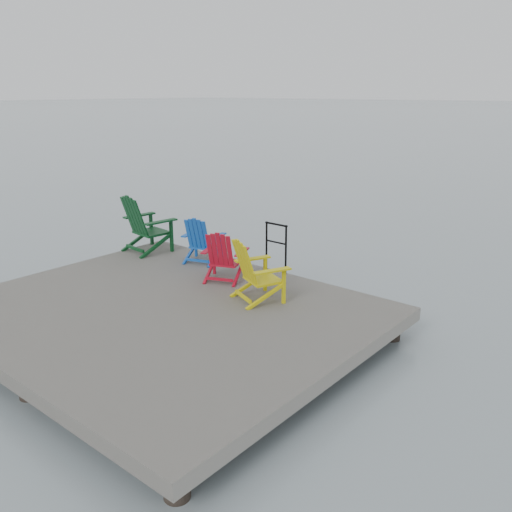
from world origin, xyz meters
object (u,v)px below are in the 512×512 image
Objects in this scene: handrail at (276,243)px; chair_yellow at (256,270)px; chair_green at (145,223)px; chair_blue at (202,239)px; chair_red at (223,256)px.

chair_yellow is (0.62, -1.31, -0.04)m from handrail.
handrail is 0.91× the size of chair_yellow.
handrail is at bearing 139.00° from chair_yellow.
chair_green reaches higher than chair_blue.
chair_blue is 0.90× the size of chair_yellow.
chair_yellow is at bearing -3.82° from chair_green.
handrail is at bearing -0.62° from chair_blue.
chair_blue is 2.22m from chair_yellow.
chair_blue is (1.39, 0.23, -0.14)m from chair_green.
chair_blue is at bearing -162.14° from handrail.
chair_blue is (-1.43, -0.46, -0.09)m from handrail.
chair_yellow reaches higher than chair_blue.
chair_red is 0.90× the size of chair_yellow.
chair_blue is 1.00× the size of chair_red.
chair_yellow is (2.05, -0.85, 0.05)m from chair_blue.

